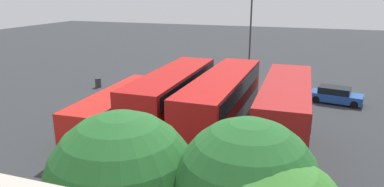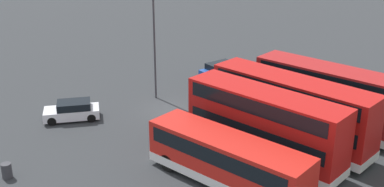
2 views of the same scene
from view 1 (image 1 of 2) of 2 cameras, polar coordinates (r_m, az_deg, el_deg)
The scene contains 10 objects.
ground_plane at distance 31.97m, azimuth 6.17°, elevation -1.02°, with size 140.00×140.00×0.00m, color #2D3033.
bus_double_decker_near_end at distance 20.86m, azimuth 14.74°, elevation -3.87°, with size 2.81×10.36×4.55m.
bus_double_decker_second at distance 21.82m, azimuth 4.85°, elevation -2.48°, with size 2.77×11.57×4.55m.
bus_double_decker_third at distance 22.67m, azimuth -3.14°, elevation -1.72°, with size 2.66×10.55×4.55m.
bus_single_deck_fourth at distance 24.43m, azimuth -11.73°, elevation -2.76°, with size 2.90×10.16×2.95m.
car_hatchback_silver at distance 33.18m, azimuth 22.22°, elevation -0.26°, with size 4.53×2.53×1.43m.
car_small_green at distance 37.40m, azimuth -1.64°, elevation 2.72°, with size 4.35×3.82×1.43m.
lamp_post_tall at distance 33.37m, azimuth 9.39°, elevation 8.87°, with size 0.70×0.30×9.16m.
waste_bin_yellow at distance 37.09m, azimuth -14.94°, elevation 1.70°, with size 0.60×0.60×0.95m, color #333338.
tree_midright at distance 10.20m, azimuth -11.10°, elevation -14.50°, with size 4.22×4.22×6.38m.
Camera 1 is at (-6.61, 29.83, 9.42)m, focal length 32.97 mm.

